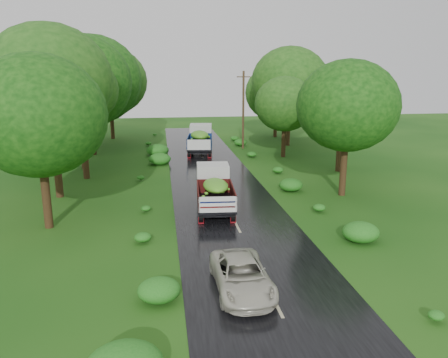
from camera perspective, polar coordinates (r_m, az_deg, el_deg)
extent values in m
plane|color=#12420E|center=(19.61, 3.86, -10.40)|extent=(120.00, 120.00, 0.00)
cube|color=black|center=(24.16, 1.39, -5.53)|extent=(6.50, 80.00, 0.02)
cube|color=#BFB78C|center=(16.14, 6.93, -16.12)|extent=(0.12, 1.60, 0.00)
cube|color=#BFB78C|center=(19.60, 3.86, -10.34)|extent=(0.12, 1.60, 0.00)
cube|color=#BFB78C|center=(23.23, 1.80, -6.32)|extent=(0.12, 1.60, 0.00)
cube|color=#BFB78C|center=(26.96, 0.33, -3.39)|extent=(0.12, 1.60, 0.00)
cube|color=#BFB78C|center=(30.77, -0.78, -1.17)|extent=(0.12, 1.60, 0.00)
cube|color=#BFB78C|center=(34.61, -1.64, 0.55)|extent=(0.12, 1.60, 0.00)
cube|color=#BFB78C|center=(38.49, -2.33, 1.93)|extent=(0.12, 1.60, 0.00)
cube|color=#BFB78C|center=(42.39, -2.89, 3.05)|extent=(0.12, 1.60, 0.00)
cube|color=#BFB78C|center=(46.31, -3.36, 3.99)|extent=(0.12, 1.60, 0.00)
cube|color=#BFB78C|center=(50.24, -3.76, 4.78)|extent=(0.12, 1.60, 0.00)
cube|color=#BFB78C|center=(54.18, -4.10, 5.45)|extent=(0.12, 1.60, 0.00)
cube|color=#BFB78C|center=(58.13, -4.39, 6.03)|extent=(0.12, 1.60, 0.00)
cube|color=black|center=(25.73, -1.22, -2.95)|extent=(1.87, 5.11, 0.25)
cylinder|color=black|center=(27.49, -3.24, -2.14)|extent=(0.31, 0.91, 0.89)
cylinder|color=black|center=(27.58, 0.36, -2.07)|extent=(0.31, 0.91, 0.89)
cylinder|color=black|center=(24.66, -3.08, -4.06)|extent=(0.31, 0.91, 0.89)
cylinder|color=black|center=(24.75, 0.93, -3.97)|extent=(0.31, 0.91, 0.89)
cylinder|color=black|center=(23.79, -3.03, -4.75)|extent=(0.31, 0.91, 0.89)
cylinder|color=black|center=(23.89, 1.14, -4.65)|extent=(0.31, 0.91, 0.89)
cube|color=maroon|center=(23.57, -3.00, -5.43)|extent=(0.30, 0.06, 0.40)
cube|color=maroon|center=(23.67, 1.21, -5.33)|extent=(0.30, 0.06, 0.40)
cube|color=silver|center=(27.41, -1.47, 0.22)|extent=(2.08, 1.82, 1.69)
cube|color=black|center=(24.78, -1.10, -3.15)|extent=(2.30, 3.96, 0.14)
cube|color=#4E140E|center=(24.61, -3.41, -2.09)|extent=(0.33, 3.83, 0.85)
cube|color=#4E140E|center=(24.72, 1.18, -2.00)|extent=(0.33, 3.83, 0.85)
cube|color=#4E140E|center=(26.45, -1.35, -0.92)|extent=(2.05, 0.21, 0.85)
cube|color=silver|center=(22.84, -0.83, -3.36)|extent=(2.05, 0.21, 0.85)
ellipsoid|color=#358B19|center=(24.50, -1.11, -0.85)|extent=(1.93, 3.33, 0.89)
cube|color=black|center=(43.49, -3.11, 4.17)|extent=(2.42, 5.78, 0.28)
cylinder|color=black|center=(45.57, -4.23, 4.42)|extent=(0.40, 1.02, 1.00)
cylinder|color=black|center=(45.50, -1.80, 4.43)|extent=(0.40, 1.02, 1.00)
cylinder|color=black|center=(42.31, -4.48, 3.66)|extent=(0.40, 1.02, 1.00)
cylinder|color=black|center=(42.23, -1.86, 3.68)|extent=(0.40, 1.02, 1.00)
cylinder|color=black|center=(41.31, -4.57, 3.41)|extent=(0.40, 1.02, 1.00)
cylinder|color=black|center=(41.23, -1.89, 3.42)|extent=(0.40, 1.02, 1.00)
cube|color=maroon|center=(41.02, -4.59, 3.02)|extent=(0.34, 0.08, 0.45)
cube|color=maroon|center=(40.94, -1.89, 3.04)|extent=(0.34, 0.08, 0.45)
cube|color=silver|center=(45.53, -3.03, 6.00)|extent=(2.42, 2.16, 1.89)
cube|color=black|center=(42.42, -3.17, 4.22)|extent=(2.82, 4.54, 0.16)
cube|color=navy|center=(42.39, -4.68, 4.94)|extent=(0.62, 4.25, 0.95)
cube|color=navy|center=(42.30, -1.68, 4.96)|extent=(0.62, 4.25, 0.95)
cube|color=navy|center=(44.40, -3.08, 5.38)|extent=(2.28, 0.37, 0.95)
cube|color=silver|center=(40.26, -3.29, 4.48)|extent=(2.28, 0.37, 0.95)
ellipsoid|color=#358B19|center=(42.24, -3.19, 5.75)|extent=(2.37, 3.81, 1.00)
imported|color=beige|center=(16.76, 2.34, -12.50)|extent=(2.06, 4.35, 1.20)
cylinder|color=#382616|center=(45.88, 2.53, 8.93)|extent=(0.23, 0.23, 8.02)
cube|color=#382616|center=(45.70, 2.57, 13.19)|extent=(1.41, 0.16, 0.10)
cylinder|color=black|center=(24.16, -22.56, 1.64)|extent=(0.44, 0.44, 6.71)
ellipsoid|color=#0B3A0B|center=(23.79, -23.14, 7.64)|extent=(3.71, 3.71, 3.34)
cylinder|color=black|center=(29.84, -21.32, 5.67)|extent=(0.48, 0.48, 8.49)
ellipsoid|color=#0B3A0B|center=(29.60, -21.88, 11.85)|extent=(3.94, 3.94, 3.55)
cylinder|color=black|center=(34.52, -17.94, 6.24)|extent=(0.46, 0.46, 7.63)
ellipsoid|color=#0B3A0B|center=(34.28, -18.31, 11.04)|extent=(3.35, 3.35, 3.02)
cylinder|color=black|center=(38.02, -18.16, 7.27)|extent=(0.48, 0.48, 8.13)
ellipsoid|color=#0B3A0B|center=(37.82, -18.53, 11.91)|extent=(4.14, 4.14, 3.73)
cylinder|color=black|center=(44.39, -16.90, 7.65)|extent=(0.45, 0.45, 7.22)
ellipsoid|color=#0B3A0B|center=(44.20, -17.15, 11.18)|extent=(3.30, 3.30, 2.97)
cylinder|color=black|center=(48.25, -16.62, 8.67)|extent=(0.47, 0.47, 8.10)
ellipsoid|color=#0B3A0B|center=(48.09, -16.88, 12.32)|extent=(4.51, 4.51, 4.06)
cylinder|color=black|center=(54.39, -14.54, 9.17)|extent=(0.47, 0.47, 7.75)
ellipsoid|color=#0B3A0B|center=(54.24, -14.73, 12.27)|extent=(4.19, 4.19, 3.77)
cylinder|color=black|center=(29.44, 15.52, 4.26)|extent=(0.44, 0.44, 6.71)
ellipsoid|color=#174912|center=(29.14, 15.85, 9.20)|extent=(3.60, 3.60, 3.24)
cylinder|color=black|center=(36.63, 14.96, 6.06)|extent=(0.44, 0.44, 6.61)
ellipsoid|color=#174912|center=(36.38, 15.21, 9.97)|extent=(3.47, 3.47, 3.12)
cylinder|color=black|center=(41.86, 7.85, 6.73)|extent=(0.42, 0.42, 5.71)
ellipsoid|color=#174912|center=(41.65, 7.95, 9.69)|extent=(3.37, 3.37, 3.04)
cylinder|color=black|center=(48.37, 8.45, 8.95)|extent=(0.47, 0.47, 7.83)
ellipsoid|color=#174912|center=(48.20, 8.58, 12.47)|extent=(4.06, 4.06, 3.66)
cylinder|color=black|center=(54.64, 6.76, 8.68)|extent=(0.43, 0.43, 6.14)
ellipsoid|color=#174912|center=(54.48, 6.83, 11.13)|extent=(3.90, 3.90, 3.51)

